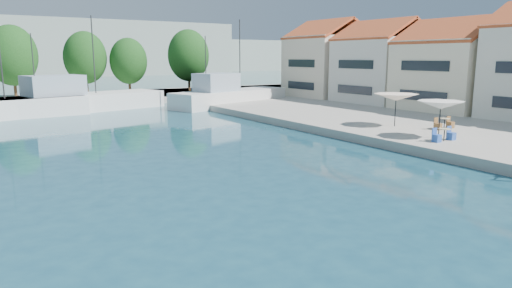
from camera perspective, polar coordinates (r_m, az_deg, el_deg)
quay_right at (r=44.77m, az=24.79°, el=3.05°), size 32.00×92.00×0.60m
quay_far at (r=61.71m, az=-25.42°, el=4.89°), size 90.00×16.00×0.60m
hill_east at (r=182.64m, az=-14.94°, el=10.64°), size 140.00×40.00×12.00m
building_04 at (r=47.78m, az=23.53°, el=9.27°), size 9.00×8.80×9.20m
building_05 at (r=53.39m, az=15.46°, el=10.11°), size 8.40×8.80×9.70m
building_06 at (r=59.83m, az=9.00°, el=10.63°), size 9.00×8.80×10.20m
trawler_03 at (r=50.79m, az=-21.55°, el=4.98°), size 18.20×8.71×10.20m
trawler_04 at (r=52.85m, az=-3.45°, el=5.92°), size 15.89×8.17×10.20m
tree_05 at (r=65.08m, az=-28.19°, el=9.72°), size 6.02×6.02×8.91m
tree_06 at (r=67.48m, az=-20.58°, el=10.07°), size 5.70×5.70×8.43m
tree_07 at (r=67.34m, az=-15.65°, el=9.95°), size 5.14×5.14×7.61m
tree_08 at (r=69.12m, az=-8.45°, el=10.89°), size 6.05×6.05×8.96m
umbrella_white at (r=30.47m, az=22.10°, el=4.54°), size 2.88×2.88×2.33m
umbrella_cream at (r=34.68m, az=17.11°, el=5.61°), size 3.20×3.20×2.37m
cafe_table_02 at (r=29.73m, az=22.45°, el=0.89°), size 1.82×0.70×0.76m
cafe_table_03 at (r=34.73m, az=22.47°, el=2.22°), size 1.82×0.70×0.76m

